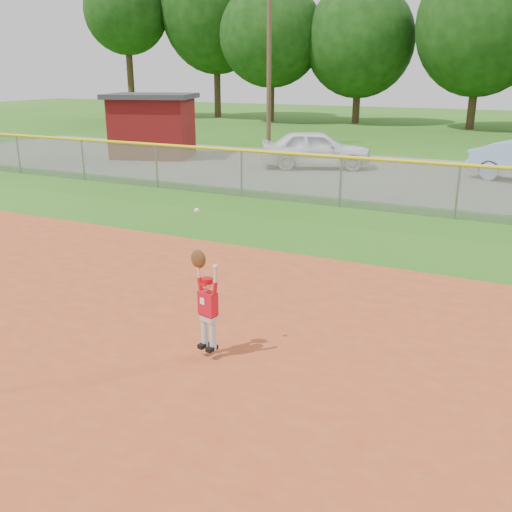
# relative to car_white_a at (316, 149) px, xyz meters

# --- Properties ---
(ground) EXTENTS (120.00, 120.00, 0.00)m
(ground) POSITION_rel_car_white_a_xyz_m (3.17, -16.36, -0.81)
(ground) COLOR #2B5F15
(ground) RESTS_ON ground
(parking_strip) EXTENTS (44.00, 10.00, 0.03)m
(parking_strip) POSITION_rel_car_white_a_xyz_m (3.17, -0.36, -0.79)
(parking_strip) COLOR slate
(parking_strip) RESTS_ON ground
(car_white_a) EXTENTS (4.91, 3.47, 1.55)m
(car_white_a) POSITION_rel_car_white_a_xyz_m (0.00, 0.00, 0.00)
(car_white_a) COLOR white
(car_white_a) RESTS_ON parking_strip
(utility_shed) EXTENTS (4.64, 4.10, 2.92)m
(utility_shed) POSITION_rel_car_white_a_xyz_m (-7.98, -0.41, 0.68)
(utility_shed) COLOR #570C0C
(utility_shed) RESTS_ON ground
(outfield_fence) EXTENTS (40.06, 0.10, 1.55)m
(outfield_fence) POSITION_rel_car_white_a_xyz_m (3.17, -6.36, 0.08)
(outfield_fence) COLOR gray
(outfield_fence) RESTS_ON ground
(power_lines) EXTENTS (19.40, 0.24, 9.00)m
(power_lines) POSITION_rel_car_white_a_xyz_m (4.17, 5.64, 3.87)
(power_lines) COLOR #4C3823
(power_lines) RESTS_ON ground
(tree_line) EXTENTS (62.37, 13.00, 14.43)m
(tree_line) POSITION_rel_car_white_a_xyz_m (4.13, 21.54, 6.73)
(tree_line) COLOR #422D1C
(tree_line) RESTS_ON ground
(ballplayer) EXTENTS (0.48, 0.25, 2.01)m
(ballplayer) POSITION_rel_car_white_a_xyz_m (4.52, -16.31, 0.07)
(ballplayer) COLOR silver
(ballplayer) RESTS_ON ground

